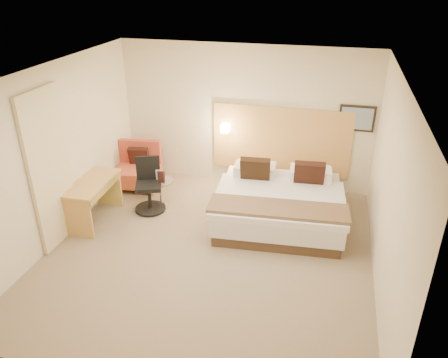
% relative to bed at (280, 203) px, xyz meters
% --- Properties ---
extents(floor, '(4.80, 5.00, 0.02)m').
position_rel_bed_xyz_m(floor, '(-0.89, -1.20, -0.34)').
color(floor, '#7C6B54').
rests_on(floor, ground).
extents(ceiling, '(4.80, 5.00, 0.02)m').
position_rel_bed_xyz_m(ceiling, '(-0.89, -1.20, 2.38)').
color(ceiling, silver).
rests_on(ceiling, floor).
extents(wall_back, '(4.80, 0.02, 2.70)m').
position_rel_bed_xyz_m(wall_back, '(-0.89, 1.31, 1.02)').
color(wall_back, beige).
rests_on(wall_back, floor).
extents(wall_front, '(4.80, 0.02, 2.70)m').
position_rel_bed_xyz_m(wall_front, '(-0.89, -3.71, 1.02)').
color(wall_front, beige).
rests_on(wall_front, floor).
extents(wall_left, '(0.02, 5.00, 2.70)m').
position_rel_bed_xyz_m(wall_left, '(-3.30, -1.20, 1.02)').
color(wall_left, beige).
rests_on(wall_left, floor).
extents(wall_right, '(0.02, 5.00, 2.70)m').
position_rel_bed_xyz_m(wall_right, '(1.52, -1.20, 1.02)').
color(wall_right, beige).
rests_on(wall_right, floor).
extents(headboard_panel, '(2.60, 0.04, 1.30)m').
position_rel_bed_xyz_m(headboard_panel, '(-0.19, 1.27, 0.62)').
color(headboard_panel, tan).
rests_on(headboard_panel, wall_back).
extents(art_frame, '(0.62, 0.03, 0.47)m').
position_rel_bed_xyz_m(art_frame, '(1.13, 1.28, 1.17)').
color(art_frame, black).
rests_on(art_frame, wall_back).
extents(art_canvas, '(0.54, 0.01, 0.39)m').
position_rel_bed_xyz_m(art_canvas, '(1.13, 1.26, 1.17)').
color(art_canvas, '#778FA4').
rests_on(art_canvas, wall_back).
extents(lamp_arm, '(0.02, 0.12, 0.02)m').
position_rel_bed_xyz_m(lamp_arm, '(-1.24, 1.22, 0.82)').
color(lamp_arm, silver).
rests_on(lamp_arm, wall_back).
extents(lamp_shade, '(0.15, 0.15, 0.15)m').
position_rel_bed_xyz_m(lamp_shade, '(-1.24, 1.16, 0.82)').
color(lamp_shade, '#FFEDC6').
rests_on(lamp_shade, wall_back).
extents(curtain, '(0.06, 0.90, 2.42)m').
position_rel_bed_xyz_m(curtain, '(-3.25, -1.45, 0.89)').
color(curtain, beige).
rests_on(curtain, wall_left).
extents(bottle_a, '(0.06, 0.06, 0.19)m').
position_rel_bed_xyz_m(bottle_a, '(-2.18, -0.04, 0.28)').
color(bottle_a, '#9CD5F2').
rests_on(bottle_a, side_table).
extents(bottle_b, '(0.06, 0.06, 0.19)m').
position_rel_bed_xyz_m(bottle_b, '(-2.12, -0.05, 0.28)').
color(bottle_b, '#7DA1C1').
rests_on(bottle_b, side_table).
extents(menu_folder, '(0.13, 0.06, 0.21)m').
position_rel_bed_xyz_m(menu_folder, '(-2.07, -0.13, 0.29)').
color(menu_folder, black).
rests_on(menu_folder, side_table).
extents(bed, '(2.23, 2.18, 1.02)m').
position_rel_bed_xyz_m(bed, '(0.00, 0.00, 0.00)').
color(bed, '#412F20').
rests_on(bed, floor).
extents(lounge_chair, '(0.92, 0.84, 0.87)m').
position_rel_bed_xyz_m(lounge_chair, '(-2.85, 0.60, 0.01)').
color(lounge_chair, '#AE7852').
rests_on(lounge_chair, floor).
extents(side_table, '(0.52, 0.52, 0.52)m').
position_rel_bed_xyz_m(side_table, '(-2.12, -0.08, -0.04)').
color(side_table, silver).
rests_on(side_table, floor).
extents(desk, '(0.58, 1.19, 0.73)m').
position_rel_bed_xyz_m(desk, '(-3.01, -0.78, 0.24)').
color(desk, tan).
rests_on(desk, floor).
extents(desk_chair, '(0.69, 0.69, 0.95)m').
position_rel_bed_xyz_m(desk_chair, '(-2.28, -0.21, 0.06)').
color(desk_chair, black).
rests_on(desk_chair, floor).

